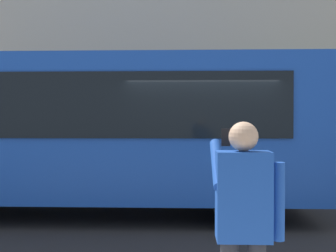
# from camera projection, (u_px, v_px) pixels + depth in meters

# --- Properties ---
(ground_plane) EXTENTS (60.00, 60.00, 0.00)m
(ground_plane) POSITION_uv_depth(u_px,v_px,m) (200.00, 219.00, 7.84)
(ground_plane) COLOR #232326
(building_facade_far) EXTENTS (28.00, 1.55, 12.00)m
(building_facade_far) POSITION_uv_depth(u_px,v_px,m) (193.00, 0.00, 14.53)
(building_facade_far) COLOR beige
(building_facade_far) RESTS_ON ground_plane
(red_bus) EXTENTS (9.05, 2.54, 3.08)m
(red_bus) POSITION_uv_depth(u_px,v_px,m) (79.00, 128.00, 8.22)
(red_bus) COLOR #1947AD
(red_bus) RESTS_ON ground_plane
(pedestrian_photographer) EXTENTS (0.53, 0.52, 1.70)m
(pedestrian_photographer) POSITION_uv_depth(u_px,v_px,m) (244.00, 217.00, 3.13)
(pedestrian_photographer) COLOR #2D2D33
(pedestrian_photographer) RESTS_ON sidewalk_curb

